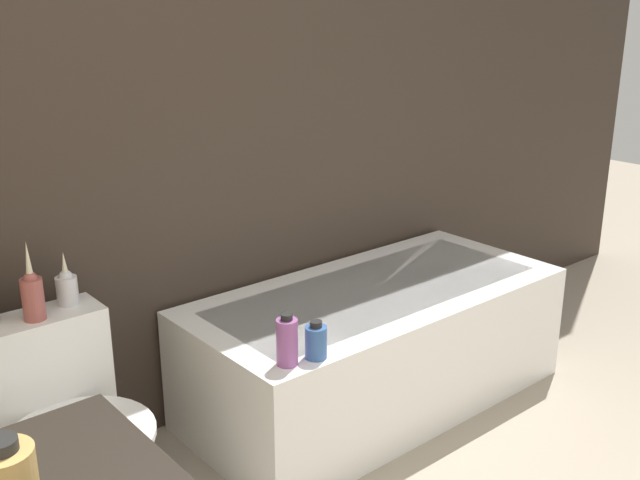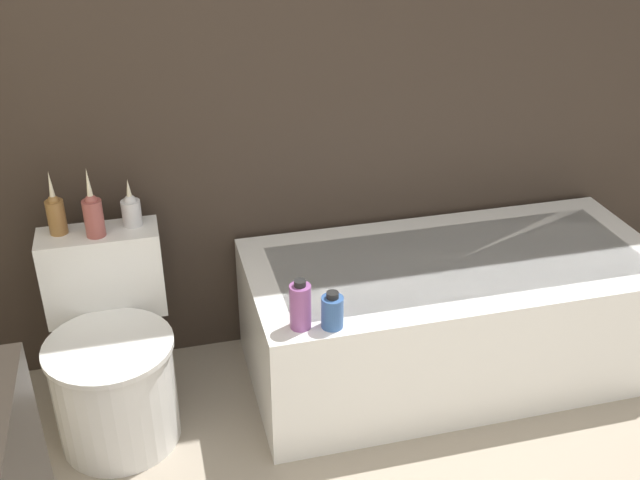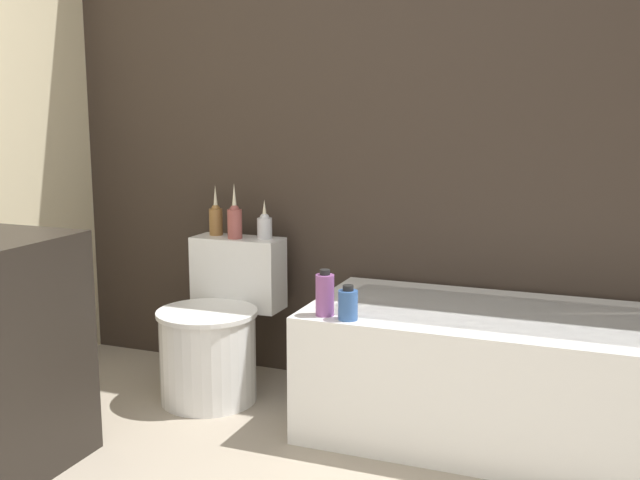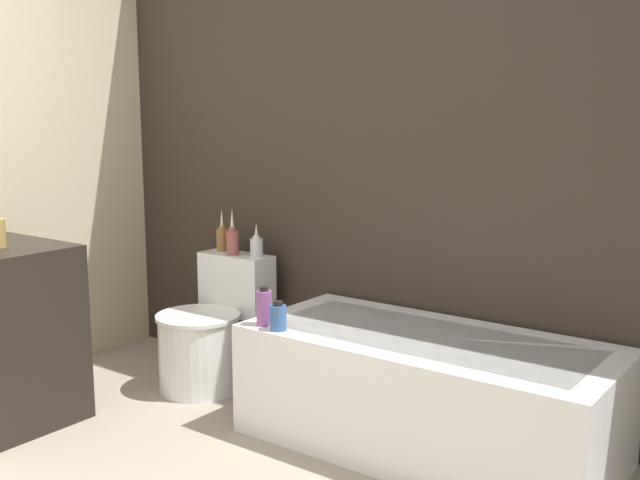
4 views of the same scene
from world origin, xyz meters
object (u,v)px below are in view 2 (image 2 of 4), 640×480
at_px(shampoo_bottle_tall, 300,306).
at_px(vase_bronze, 131,209).
at_px(shampoo_bottle_short, 332,311).
at_px(bathtub, 452,314).
at_px(vase_silver, 93,213).
at_px(toilet, 112,360).
at_px(vase_gold, 56,213).

bearing_deg(shampoo_bottle_tall, vase_bronze, 133.84).
height_order(vase_bronze, shampoo_bottle_short, vase_bronze).
height_order(bathtub, shampoo_bottle_short, shampoo_bottle_short).
height_order(bathtub, vase_silver, vase_silver).
distance_m(toilet, vase_gold, 0.55).
height_order(bathtub, vase_gold, vase_gold).
relative_size(toilet, vase_gold, 2.89).
bearing_deg(vase_silver, vase_gold, 157.96).
bearing_deg(shampoo_bottle_tall, vase_silver, 143.26).
xyz_separation_m(bathtub, vase_bronze, (-1.17, 0.24, 0.49)).
height_order(toilet, vase_bronze, vase_bronze).
bearing_deg(vase_silver, toilet, -90.00).
bearing_deg(vase_silver, shampoo_bottle_tall, -36.74).
bearing_deg(vase_gold, vase_silver, -22.04).
relative_size(vase_bronze, shampoo_bottle_tall, 1.01).
bearing_deg(toilet, vase_bronze, 62.83).
bearing_deg(shampoo_bottle_tall, shampoo_bottle_short, -13.40).
xyz_separation_m(toilet, vase_bronze, (0.13, 0.25, 0.46)).
xyz_separation_m(vase_silver, shampoo_bottle_tall, (0.62, -0.46, -0.18)).
xyz_separation_m(vase_silver, vase_bronze, (0.13, 0.05, -0.02)).
xyz_separation_m(toilet, vase_silver, (-0.00, 0.19, 0.48)).
distance_m(vase_silver, shampoo_bottle_short, 0.89).
relative_size(vase_gold, shampoo_bottle_tall, 1.34).
bearing_deg(shampoo_bottle_short, shampoo_bottle_tall, 166.60).
bearing_deg(toilet, vase_gold, 117.20).
xyz_separation_m(bathtub, vase_silver, (-1.29, 0.18, 0.51)).
height_order(toilet, vase_gold, vase_gold).
xyz_separation_m(vase_silver, shampoo_bottle_short, (0.72, -0.49, -0.21)).
distance_m(bathtub, shampoo_bottle_short, 0.72).
relative_size(toilet, shampoo_bottle_short, 5.22).
relative_size(toilet, vase_bronze, 3.82).
relative_size(vase_bronze, shampoo_bottle_short, 1.37).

